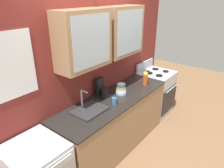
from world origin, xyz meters
The scene contains 9 objects.
ground_plane centered at (0.00, 0.00, 0.00)m, with size 10.00×10.00×0.00m, color brown.
back_wall_unit centered at (-0.01, 0.33, 1.45)m, with size 3.86×0.42×2.61m.
counter centered at (0.00, 0.00, 0.45)m, with size 2.18×0.67×0.90m.
stove_range centered at (1.43, 0.00, 0.46)m, with size 0.67×0.68×1.08m.
sink_faucet centered at (-0.52, 0.03, 0.92)m, with size 0.45×0.35×0.29m.
bowl_stack centered at (0.19, 0.01, 0.98)m, with size 0.17×0.17×0.17m.
vase centered at (0.74, -0.11, 1.02)m, with size 0.09×0.09×0.25m.
cup_near_sink centered at (-0.14, -0.11, 0.95)m, with size 0.11×0.07×0.10m.
coffee_maker centered at (-0.05, 0.21, 1.01)m, with size 0.17×0.20×0.29m.
Camera 1 is at (-2.27, -1.73, 2.38)m, focal length 33.53 mm.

